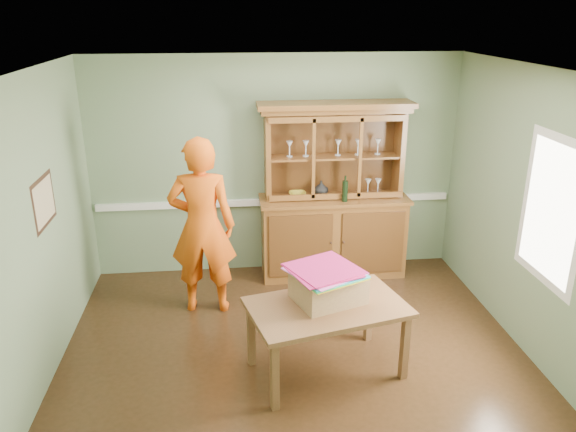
{
  "coord_description": "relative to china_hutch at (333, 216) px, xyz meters",
  "views": [
    {
      "loc": [
        -0.58,
        -4.66,
        3.17
      ],
      "look_at": [
        -0.02,
        0.4,
        1.29
      ],
      "focal_mm": 35.0,
      "sensor_mm": 36.0,
      "label": 1
    }
  ],
  "objects": [
    {
      "name": "china_hutch",
      "position": [
        0.0,
        0.0,
        0.0
      ],
      "size": [
        1.83,
        0.61,
        2.16
      ],
      "color": "brown",
      "rests_on": "floor"
    },
    {
      "name": "cardboard_box",
      "position": [
        -0.41,
        -1.97,
        0.07
      ],
      "size": [
        0.7,
        0.63,
        0.27
      ],
      "primitive_type": "cube",
      "rotation": [
        0.0,
        0.0,
        0.35
      ],
      "color": "tan",
      "rests_on": "dining_table"
    },
    {
      "name": "kite_stack",
      "position": [
        -0.45,
        -2.0,
        0.23
      ],
      "size": [
        0.74,
        0.74,
        0.05
      ],
      "rotation": [
        0.0,
        0.0,
        0.44
      ],
      "color": "yellow",
      "rests_on": "cardboard_box"
    },
    {
      "name": "wall_right",
      "position": [
        1.56,
        -1.76,
        0.59
      ],
      "size": [
        0.0,
        4.0,
        4.0
      ],
      "primitive_type": "plane",
      "rotation": [
        1.57,
        0.0,
        -1.57
      ],
      "color": "gray",
      "rests_on": "floor"
    },
    {
      "name": "wall_left",
      "position": [
        -2.94,
        -1.76,
        0.59
      ],
      "size": [
        0.0,
        4.0,
        4.0
      ],
      "primitive_type": "plane",
      "rotation": [
        1.57,
        0.0,
        1.57
      ],
      "color": "gray",
      "rests_on": "floor"
    },
    {
      "name": "ceiling",
      "position": [
        -0.69,
        -1.76,
        1.94
      ],
      "size": [
        4.5,
        4.5,
        0.0
      ],
      "primitive_type": "plane",
      "rotation": [
        3.14,
        0.0,
        0.0
      ],
      "color": "white",
      "rests_on": "wall_back"
    },
    {
      "name": "wall_back",
      "position": [
        -0.69,
        0.24,
        0.59
      ],
      "size": [
        4.5,
        0.0,
        4.5
      ],
      "primitive_type": "plane",
      "rotation": [
        1.57,
        0.0,
        0.0
      ],
      "color": "gray",
      "rests_on": "floor"
    },
    {
      "name": "person",
      "position": [
        -1.57,
        -0.76,
        0.22
      ],
      "size": [
        0.75,
        0.53,
        1.96
      ],
      "primitive_type": "imported",
      "rotation": [
        0.0,
        0.0,
        3.06
      ],
      "color": "#F45C0F",
      "rests_on": "floor"
    },
    {
      "name": "dining_table",
      "position": [
        -0.43,
        -2.07,
        -0.15
      ],
      "size": [
        1.54,
        1.14,
        0.69
      ],
      "rotation": [
        0.0,
        0.0,
        0.24
      ],
      "color": "brown",
      "rests_on": "floor"
    },
    {
      "name": "floor",
      "position": [
        -0.69,
        -1.76,
        -0.76
      ],
      "size": [
        4.5,
        4.5,
        0.0
      ],
      "primitive_type": "plane",
      "color": "#412815",
      "rests_on": "ground"
    },
    {
      "name": "framed_map",
      "position": [
        -2.91,
        -1.46,
        0.79
      ],
      "size": [
        0.03,
        0.6,
        0.46
      ],
      "color": "#362115",
      "rests_on": "wall_left"
    },
    {
      "name": "chair_rail",
      "position": [
        -0.69,
        0.22,
        0.14
      ],
      "size": [
        4.41,
        0.05,
        0.08
      ],
      "primitive_type": "cube",
      "color": "white",
      "rests_on": "wall_back"
    },
    {
      "name": "wall_front",
      "position": [
        -0.69,
        -3.76,
        0.59
      ],
      "size": [
        4.5,
        0.0,
        4.5
      ],
      "primitive_type": "plane",
      "rotation": [
        -1.57,
        0.0,
        0.0
      ],
      "color": "gray",
      "rests_on": "floor"
    },
    {
      "name": "window_panel",
      "position": [
        1.54,
        -2.06,
        0.74
      ],
      "size": [
        0.03,
        0.96,
        1.36
      ],
      "color": "white",
      "rests_on": "wall_right"
    }
  ]
}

